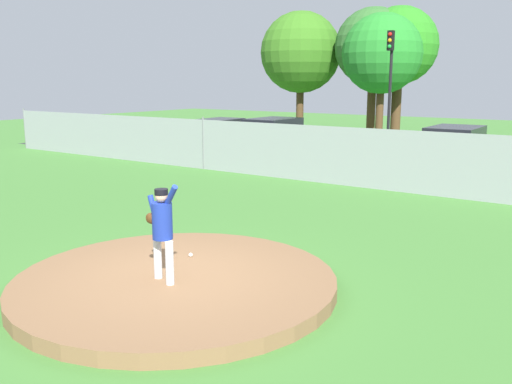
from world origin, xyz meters
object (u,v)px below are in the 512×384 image
Objects in this scene: parked_car_charcoal at (218,136)px; parked_car_slate at (273,139)px; traffic_light_near at (390,71)px; baseball at (191,255)px; parked_car_champagne at (454,150)px; traffic_cone_orange at (388,151)px; pitcher_youth at (162,225)px.

parked_car_charcoal is 3.38m from parked_car_slate.
parked_car_slate is 0.80× the size of traffic_light_near.
baseball is 0.01× the size of traffic_light_near.
parked_car_champagne is at bearing -43.30° from traffic_light_near.
traffic_cone_orange is at bearing 99.80° from baseball.
traffic_cone_orange is (-2.86, 16.57, -0.00)m from baseball.
traffic_light_near is at bearing 136.70° from parked_car_champagne.
parked_car_charcoal is at bearing -159.53° from traffic_cone_orange.
baseball is 0.02× the size of parked_car_slate.
baseball is (-0.47, 1.18, -0.88)m from pitcher_youth.
parked_car_slate is (-7.79, -0.54, 0.02)m from parked_car_champagne.
parked_car_slate is at bearing 117.61° from baseball.
parked_car_champagne is at bearing 3.94° from parked_car_slate.
parked_car_champagne reaches higher than baseball.
parked_car_charcoal is at bearing 175.43° from parked_car_slate.
traffic_cone_orange is at bearing 100.64° from pitcher_youth.
traffic_cone_orange is at bearing 36.43° from parked_car_slate.
parked_car_champagne is 4.45m from traffic_cone_orange.
baseball is 14.05m from parked_car_champagne.
baseball is 16.82m from traffic_cone_orange.
traffic_light_near reaches higher than baseball.
traffic_light_near is (-3.51, 18.02, 3.54)m from baseball.
parked_car_champagne is 6.56m from traffic_light_near.
baseball is 18.70m from traffic_light_near.
parked_car_charcoal reaches higher than baseball.
traffic_cone_orange is 3.88m from traffic_light_near.
parked_car_champagne is 7.81m from parked_car_slate.
parked_car_charcoal is 0.83× the size of traffic_light_near.
traffic_light_near is at bearing 52.06° from parked_car_slate.
parked_car_charcoal is 8.08m from traffic_cone_orange.
parked_car_slate is (-7.52, 14.66, -0.32)m from pitcher_youth.
parked_car_slate is at bearing -4.57° from parked_car_charcoal.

